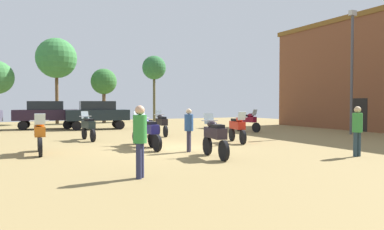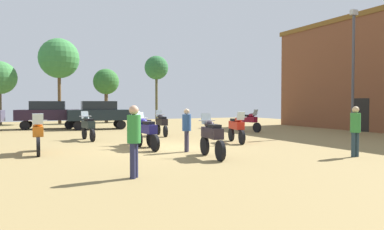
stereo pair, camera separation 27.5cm
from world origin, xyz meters
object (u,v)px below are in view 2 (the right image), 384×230
Objects in this scene: lamp_post at (353,66)px; motorcycle_7 at (143,129)px; car_4 at (48,113)px; person_3 at (187,127)px; tree_7 at (106,82)px; tree_5 at (59,59)px; car_3 at (99,113)px; tree_3 at (0,78)px; motorcycle_1 at (88,126)px; person_1 at (355,127)px; motorcycle_4 at (38,134)px; person_2 at (134,135)px; motorcycle_6 at (237,127)px; tree_2 at (156,68)px; motorcycle_10 at (162,123)px; motorcycle_3 at (249,121)px; motorcycle_8 at (212,136)px.

motorcycle_7 is at bearing -179.26° from lamp_post.
car_4 reaches higher than person_3.
tree_5 is at bearing 171.98° from tree_7.
tree_3 is (-6.63, 8.35, 2.81)m from car_3.
car_4 is (-1.28, 9.49, 0.46)m from motorcycle_1.
person_1 is (5.51, -17.37, -0.14)m from car_3.
motorcycle_4 is 1.27× the size of person_2.
car_4 reaches higher than motorcycle_6.
motorcycle_4 is 1.31× the size of person_1.
motorcycle_4 is 24.57m from tree_2.
tree_5 reaches higher than car_4.
lamp_post is (16.07, -12.68, 2.90)m from car_4.
motorcycle_10 is (6.71, 5.03, -0.03)m from motorcycle_4.
tree_7 is at bearing -106.78° from motorcycle_4.
tree_2 is 9.46m from tree_5.
tree_2 is at bearing 18.34° from person_3.
tree_5 is at bearing 86.13° from motorcycle_7.
motorcycle_4 is at bearing -108.58° from tree_7.
motorcycle_3 is 0.94× the size of motorcycle_10.
person_1 is at bearing -138.12° from lamp_post.
motorcycle_6 is 1.29× the size of person_3.
motorcycle_10 is (-6.10, -0.25, -0.00)m from motorcycle_3.
person_1 is 25.77m from tree_7.
motorcycle_4 is at bearing 13.44° from motorcycle_6.
car_4 is 20.67m from lamp_post.
tree_3 is at bearing 114.60° from motorcycle_8.
motorcycle_4 is 0.46× the size of tree_7.
car_4 is 2.71× the size of person_3.
motorcycle_3 is at bearing -11.80° from person_3.
motorcycle_7 is 8.55m from person_1.
motorcycle_7 is at bearing 14.60° from motorcycle_3.
motorcycle_8 is 1.18× the size of person_2.
tree_5 reaches higher than motorcycle_1.
tree_5 reaches higher than tree_7.
motorcycle_3 is 0.96× the size of motorcycle_8.
lamp_post is (5.23, -19.91, -1.33)m from tree_2.
tree_5 is (-6.04, 20.38, 5.13)m from motorcycle_6.
motorcycle_10 is at bearing 15.42° from person_2.
tree_2 reaches higher than tree_7.
tree_2 is (3.39, 20.84, 4.67)m from motorcycle_6.
motorcycle_6 is at bearing -156.23° from car_3.
tree_3 reaches higher than person_3.
car_4 is at bearing -93.19° from motorcycle_4.
motorcycle_6 is 12.49m from car_3.
motorcycle_1 is 19.82m from tree_2.
tree_5 reaches higher than person_3.
tree_3 is 27.30m from lamp_post.
person_2 is at bearing -80.92° from tree_3.
person_1 is 27.44m from tree_5.
motorcycle_1 is 10.00m from person_2.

